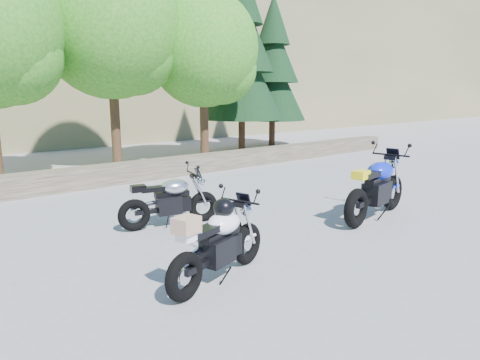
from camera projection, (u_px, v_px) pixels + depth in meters
name	position (u px, v px, depth m)	size (l,w,h in m)	color
ground	(270.00, 238.00, 6.77)	(90.00, 90.00, 0.00)	gray
stone_wall	(122.00, 173.00, 10.89)	(22.00, 0.55, 0.50)	#453E2E
hillside	(15.00, 13.00, 28.35)	(80.00, 30.00, 15.00)	olive
tree_decid_mid	(114.00, 29.00, 12.24)	(4.08, 4.08, 6.24)	#382314
tree_decid_right	(207.00, 53.00, 13.63)	(3.54, 3.54, 5.41)	#382314
conifer_near	(242.00, 54.00, 16.10)	(3.17, 3.17, 7.06)	#382314
conifer_far	(273.00, 68.00, 18.01)	(2.82, 2.82, 6.27)	#382314
silver_bike	(170.00, 201.00, 7.29)	(1.76, 0.63, 0.89)	black
white_bike	(218.00, 242.00, 5.13)	(1.78, 0.74, 1.01)	black
blue_bike	(377.00, 189.00, 7.73)	(2.24, 0.72, 1.13)	black
backpack	(378.00, 191.00, 9.30)	(0.29, 0.27, 0.34)	black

